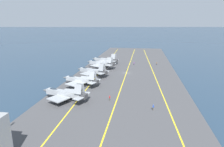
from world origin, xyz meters
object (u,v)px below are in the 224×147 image
(parked_jet_third, at_px, (92,71))
(crew_red_vest, at_px, (110,98))
(crew_purple_vest, at_px, (134,63))
(crew_brown_vest, at_px, (157,63))
(crew_blue_vest, at_px, (153,107))
(parked_jet_fifth, at_px, (105,60))
(parked_jet_fourth, at_px, (101,63))
(parked_jet_nearest, at_px, (65,93))
(parked_jet_second, at_px, (81,80))

(parked_jet_third, relative_size, crew_red_vest, 9.18)
(crew_red_vest, bearing_deg, crew_purple_vest, -4.95)
(crew_brown_vest, height_order, crew_blue_vest, crew_brown_vest)
(crew_blue_vest, bearing_deg, parked_jet_fifth, 22.50)
(parked_jet_fourth, relative_size, crew_purple_vest, 10.07)
(parked_jet_fourth, bearing_deg, crew_purple_vest, -56.08)
(parked_jet_third, bearing_deg, parked_jet_nearest, 177.44)
(parked_jet_second, distance_m, crew_red_vest, 19.61)
(crew_red_vest, bearing_deg, crew_brown_vest, -17.14)
(parked_jet_second, bearing_deg, crew_brown_vest, -35.66)
(parked_jet_fifth, distance_m, crew_blue_vest, 67.91)
(parked_jet_fifth, relative_size, crew_red_vest, 9.67)
(parked_jet_second, relative_size, crew_brown_vest, 9.12)
(parked_jet_nearest, height_order, crew_brown_vest, parked_jet_nearest)
(parked_jet_second, height_order, crew_brown_vest, parked_jet_second)
(parked_jet_third, height_order, crew_blue_vest, parked_jet_third)
(parked_jet_fifth, bearing_deg, crew_purple_vest, -95.36)
(crew_purple_vest, bearing_deg, crew_brown_vest, -81.53)
(parked_jet_second, relative_size, parked_jet_fifth, 0.94)
(crew_red_vest, height_order, crew_brown_vest, crew_red_vest)
(parked_jet_fourth, relative_size, crew_brown_vest, 9.65)
(parked_jet_third, distance_m, crew_purple_vest, 33.26)
(parked_jet_nearest, relative_size, crew_purple_vest, 9.78)
(parked_jet_third, distance_m, crew_blue_vest, 42.22)
(crew_purple_vest, bearing_deg, parked_jet_second, 156.16)
(parked_jet_fourth, distance_m, parked_jet_fifth, 13.30)
(parked_jet_third, bearing_deg, parked_jet_second, 176.32)
(crew_brown_vest, bearing_deg, parked_jet_second, 144.34)
(crew_purple_vest, distance_m, crew_brown_vest, 13.20)
(parked_jet_third, relative_size, crew_blue_vest, 9.29)
(crew_purple_vest, relative_size, crew_blue_vest, 0.97)
(parked_jet_fourth, distance_m, crew_red_vest, 46.23)
(parked_jet_fourth, distance_m, crew_blue_vest, 55.80)
(crew_brown_vest, bearing_deg, parked_jet_fifth, 90.57)
(parked_jet_third, relative_size, parked_jet_fourth, 0.95)
(parked_jet_nearest, xyz_separation_m, crew_purple_vest, (57.86, -19.10, -1.43))
(parked_jet_nearest, height_order, parked_jet_second, parked_jet_second)
(parked_jet_third, xyz_separation_m, crew_red_vest, (-28.06, -12.91, -1.55))
(parked_jet_fourth, xyz_separation_m, crew_red_vest, (-44.48, -12.45, -1.77))
(parked_jet_second, distance_m, crew_brown_vest, 54.46)
(parked_jet_fourth, height_order, crew_brown_vest, parked_jet_fourth)
(parked_jet_second, relative_size, crew_red_vest, 9.09)
(crew_purple_vest, bearing_deg, crew_blue_vest, -172.09)
(parked_jet_fifth, bearing_deg, parked_jet_fourth, -179.22)
(crew_brown_vest, relative_size, crew_blue_vest, 1.01)
(crew_purple_vest, bearing_deg, parked_jet_nearest, 161.73)
(parked_jet_third, distance_m, parked_jet_fourth, 16.43)
(crew_red_vest, distance_m, crew_purple_vest, 56.34)
(parked_jet_nearest, relative_size, crew_red_vest, 9.34)
(parked_jet_fifth, xyz_separation_m, crew_red_vest, (-57.77, -12.64, -1.29))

